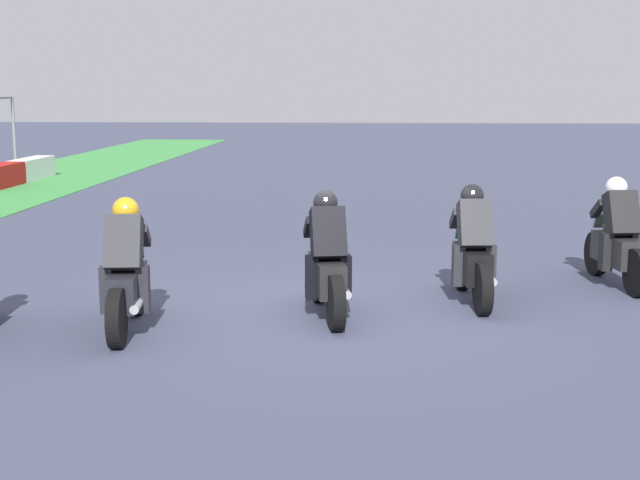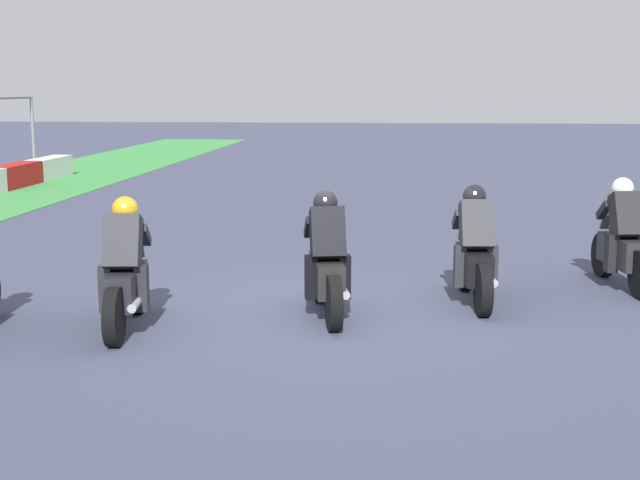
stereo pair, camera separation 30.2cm
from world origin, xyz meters
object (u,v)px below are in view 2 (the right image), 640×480
at_px(rider_lane_a, 623,243).
at_px(rider_lane_b, 474,255).
at_px(rider_lane_d, 126,275).
at_px(rider_lane_c, 327,265).

relative_size(rider_lane_a, rider_lane_b, 1.00).
bearing_deg(rider_lane_d, rider_lane_b, -74.88).
bearing_deg(rider_lane_d, rider_lane_a, -72.93).
bearing_deg(rider_lane_a, rider_lane_c, 108.17).
distance_m(rider_lane_b, rider_lane_d, 4.35).
xyz_separation_m(rider_lane_c, rider_lane_d, (-0.80, 2.22, 0.00)).
relative_size(rider_lane_b, rider_lane_c, 1.01).
bearing_deg(rider_lane_b, rider_lane_a, -67.48).
xyz_separation_m(rider_lane_b, rider_lane_d, (-1.62, 4.04, 0.00)).
relative_size(rider_lane_a, rider_lane_c, 1.01).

